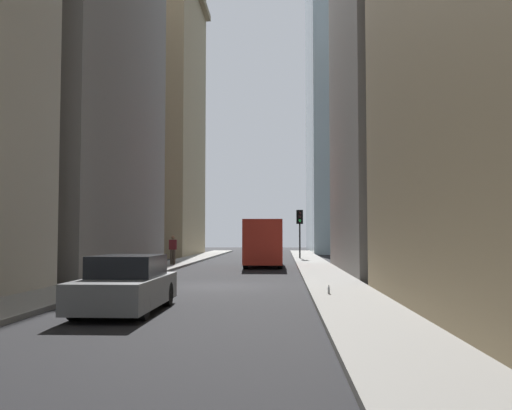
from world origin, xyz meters
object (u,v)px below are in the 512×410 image
Objects in this scene: delivery_truck at (264,243)px; pedestrian at (173,249)px; traffic_light_midblock at (300,223)px; hatchback_grey at (126,285)px; discarded_bottle at (329,290)px.

delivery_truck is 3.64× the size of pedestrian.
hatchback_grey is at bearing 170.00° from traffic_light_midblock.
traffic_light_midblock reaches higher than discarded_bottle.
hatchback_grey is 15.93× the size of discarded_bottle.
traffic_light_midblock is (9.37, -2.46, 1.45)m from delivery_truck.
delivery_truck is 9.80m from traffic_light_midblock.
pedestrian is at bearing 25.88° from discarded_bottle.
delivery_truck is 20.67m from hatchback_grey.
pedestrian reaches higher than hatchback_grey.
traffic_light_midblock is 26.68m from discarded_bottle.
delivery_truck is 23.93× the size of discarded_bottle.
hatchback_grey is (-20.47, 2.80, -0.80)m from delivery_truck.
discarded_bottle is at bearing -154.12° from pedestrian.
delivery_truck is at bearing -85.65° from pedestrian.
discarded_bottle is (-17.17, -2.55, -1.21)m from delivery_truck.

